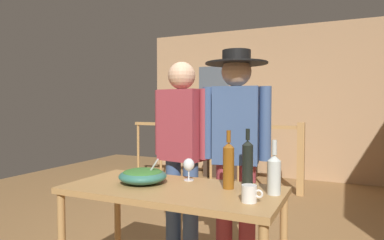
# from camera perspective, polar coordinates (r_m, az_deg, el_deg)

# --- Properties ---
(back_wall) EXTENTS (5.06, 0.10, 2.68)m
(back_wall) POSITION_cam_1_polar(r_m,az_deg,el_deg) (6.23, 14.85, 2.87)
(back_wall) COLOR tan
(back_wall) RESTS_ON ground_plane
(framed_picture) EXTENTS (0.61, 0.03, 0.46)m
(framed_picture) POSITION_cam_1_polar(r_m,az_deg,el_deg) (6.53, 3.71, 7.02)
(framed_picture) COLOR #505A65
(stair_railing) EXTENTS (2.85, 0.10, 1.05)m
(stair_railing) POSITION_cam_1_polar(r_m,az_deg,el_deg) (5.27, 7.61, -4.64)
(stair_railing) COLOR #B2844C
(stair_railing) RESTS_ON ground_plane
(tv_console) EXTENTS (0.90, 0.40, 0.52)m
(tv_console) POSITION_cam_1_polar(r_m,az_deg,el_deg) (6.18, 6.49, -7.09)
(tv_console) COLOR #38281E
(tv_console) RESTS_ON ground_plane
(flat_screen_tv) EXTENTS (0.59, 0.12, 0.45)m
(flat_screen_tv) POSITION_cam_1_polar(r_m,az_deg,el_deg) (6.08, 6.43, -2.24)
(flat_screen_tv) COLOR black
(flat_screen_tv) RESTS_ON tv_console
(serving_table) EXTENTS (1.40, 0.67, 0.76)m
(serving_table) POSITION_cam_1_polar(r_m,az_deg,el_deg) (2.24, -3.37, -13.28)
(serving_table) COLOR #B2844C
(serving_table) RESTS_ON ground_plane
(salad_bowl) EXTENTS (0.32, 0.32, 0.18)m
(salad_bowl) POSITION_cam_1_polar(r_m,az_deg,el_deg) (2.33, -8.31, -9.21)
(salad_bowl) COLOR #337060
(salad_bowl) RESTS_ON serving_table
(wine_glass) EXTENTS (0.08, 0.08, 0.16)m
(wine_glass) POSITION_cam_1_polar(r_m,az_deg,el_deg) (2.39, -0.55, -7.68)
(wine_glass) COLOR silver
(wine_glass) RESTS_ON serving_table
(wine_bottle_dark) EXTENTS (0.07, 0.07, 0.37)m
(wine_bottle_dark) POSITION_cam_1_polar(r_m,az_deg,el_deg) (2.28, 9.36, -6.93)
(wine_bottle_dark) COLOR black
(wine_bottle_dark) RESTS_ON serving_table
(wine_bottle_amber) EXTENTS (0.07, 0.07, 0.37)m
(wine_bottle_amber) POSITION_cam_1_polar(r_m,az_deg,el_deg) (2.17, 6.19, -7.48)
(wine_bottle_amber) COLOR brown
(wine_bottle_amber) RESTS_ON serving_table
(wine_bottle_clear) EXTENTS (0.08, 0.08, 0.32)m
(wine_bottle_clear) POSITION_cam_1_polar(r_m,az_deg,el_deg) (2.08, 13.69, -8.73)
(wine_bottle_clear) COLOR silver
(wine_bottle_clear) RESTS_ON serving_table
(mug_white) EXTENTS (0.12, 0.08, 0.09)m
(mug_white) POSITION_cam_1_polar(r_m,az_deg,el_deg) (1.91, 9.68, -12.16)
(mug_white) COLOR white
(mug_white) RESTS_ON serving_table
(person_standing_left) EXTENTS (0.55, 0.28, 1.65)m
(person_standing_left) POSITION_cam_1_polar(r_m,az_deg,el_deg) (2.83, -1.74, -3.98)
(person_standing_left) COLOR #3D5684
(person_standing_left) RESTS_ON ground_plane
(person_standing_right) EXTENTS (0.53, 0.48, 1.72)m
(person_standing_right) POSITION_cam_1_polar(r_m,az_deg,el_deg) (2.65, 7.44, -3.23)
(person_standing_right) COLOR #9E3842
(person_standing_right) RESTS_ON ground_plane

